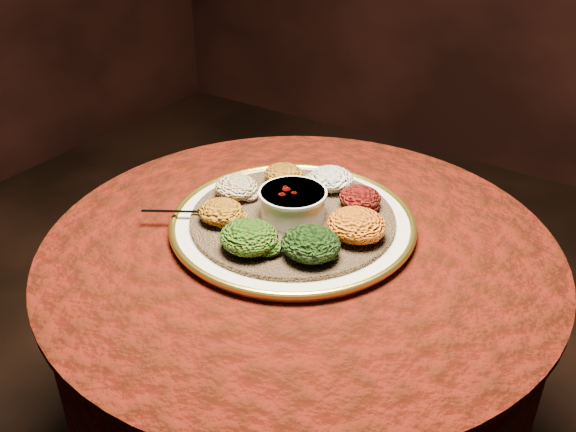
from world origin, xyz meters
The scene contains 13 objects.
table centered at (0.00, 0.00, 0.55)m, with size 0.96×0.96×0.73m.
platter centered at (-0.04, 0.03, 0.75)m, with size 0.57×0.57×0.02m.
injera centered at (-0.04, 0.03, 0.76)m, with size 0.39×0.39×0.01m, color brown.
stew_bowl centered at (-0.04, 0.03, 0.79)m, with size 0.13×0.13×0.05m.
spoon centered at (-0.19, -0.06, 0.77)m, with size 0.13×0.08×0.01m.
portion_ayib centered at (-0.03, 0.17, 0.78)m, with size 0.09×0.09×0.04m, color white.
portion_kitfo centered at (0.05, 0.14, 0.78)m, with size 0.08×0.08×0.04m, color black.
portion_tikil centered at (0.10, 0.04, 0.79)m, with size 0.11×0.10×0.05m, color #A3750D.
portion_gomen centered at (0.06, -0.06, 0.79)m, with size 0.10×0.10×0.05m, color black.
portion_mixveg centered at (-0.04, -0.10, 0.79)m, with size 0.10×0.10×0.05m, color maroon.
portion_kik centered at (-0.14, -0.05, 0.78)m, with size 0.09×0.08×0.04m, color #A5620E.
portion_timatim centered at (-0.17, 0.04, 0.78)m, with size 0.09×0.08×0.04m, color maroon.
portion_shiro centered at (-0.13, 0.14, 0.78)m, with size 0.08×0.08×0.04m, color #9C5312.
Camera 1 is at (0.53, -0.84, 1.40)m, focal length 40.00 mm.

